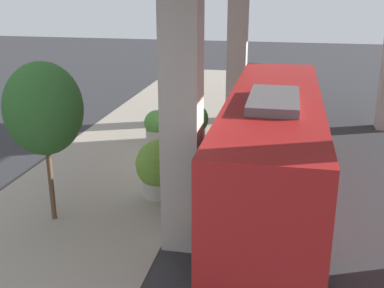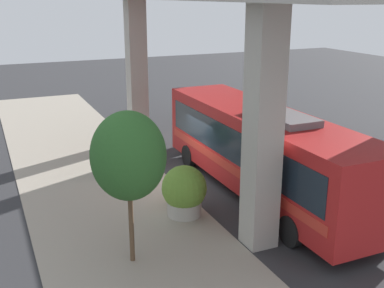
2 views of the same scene
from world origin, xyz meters
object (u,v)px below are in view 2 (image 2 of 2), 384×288
object	(u,v)px
bus	(262,148)
fire_hydrant	(173,188)
planter_middle	(134,149)
street_tree_near	(128,156)
planter_front	(184,191)
planter_back	(110,160)

from	to	relation	value
bus	fire_hydrant	world-z (taller)	bus
planter_middle	street_tree_near	world-z (taller)	street_tree_near
planter_front	fire_hydrant	bearing A→B (deg)	85.68
planter_back	planter_front	bearing A→B (deg)	-73.13
planter_back	bus	bearing A→B (deg)	-41.21
street_tree_near	bus	bearing A→B (deg)	23.91
fire_hydrant	planter_front	bearing A→B (deg)	-94.32
bus	planter_back	bearing A→B (deg)	138.79
planter_front	planter_middle	size ratio (longest dim) A/B	1.09
street_tree_near	planter_back	bearing A→B (deg)	80.32
fire_hydrant	street_tree_near	world-z (taller)	street_tree_near
bus	planter_middle	distance (m)	6.25
planter_front	planter_middle	xyz separation A→B (m)	(-0.10, 5.52, -0.06)
planter_middle	planter_back	world-z (taller)	planter_middle
planter_front	street_tree_near	bearing A→B (deg)	-139.65
planter_middle	street_tree_near	distance (m)	8.46
bus	planter_back	size ratio (longest dim) A/B	7.75
planter_back	fire_hydrant	bearing A→B (deg)	-65.80
planter_front	bus	bearing A→B (deg)	7.64
fire_hydrant	planter_middle	xyz separation A→B (m)	(-0.19, 4.22, 0.31)
bus	street_tree_near	size ratio (longest dim) A/B	2.59
fire_hydrant	planter_middle	size ratio (longest dim) A/B	0.63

